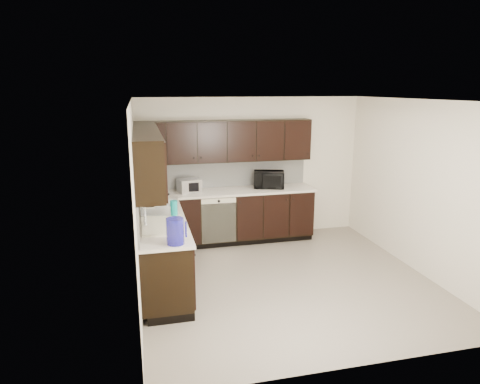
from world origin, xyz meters
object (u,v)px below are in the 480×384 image
Objects in this scene: microwave at (269,180)px; storage_bin at (158,209)px; sink at (164,230)px; blue_pitcher at (175,231)px; toaster_oven at (189,186)px.

storage_bin is (-1.98, -1.20, -0.06)m from microwave.
sink is 0.72m from blue_pitcher.
microwave is 1.27× the size of storage_bin.
storage_bin is 1.24m from blue_pitcher.
blue_pitcher is (-0.44, -2.41, 0.04)m from toaster_oven.
storage_bin is at bearing 88.65° from blue_pitcher.
microwave is at bearing 31.19° from storage_bin.
blue_pitcher is (0.10, -0.69, 0.21)m from sink.
microwave is at bearing 41.91° from sink.
sink is 1.82m from toaster_oven.
storage_bin is (-0.04, 0.54, 0.14)m from sink.
sink is at bearing 90.40° from blue_pitcher.
microwave is (1.94, 1.74, 0.20)m from sink.
blue_pitcher reaches higher than microwave.
microwave is at bearing -14.73° from toaster_oven.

